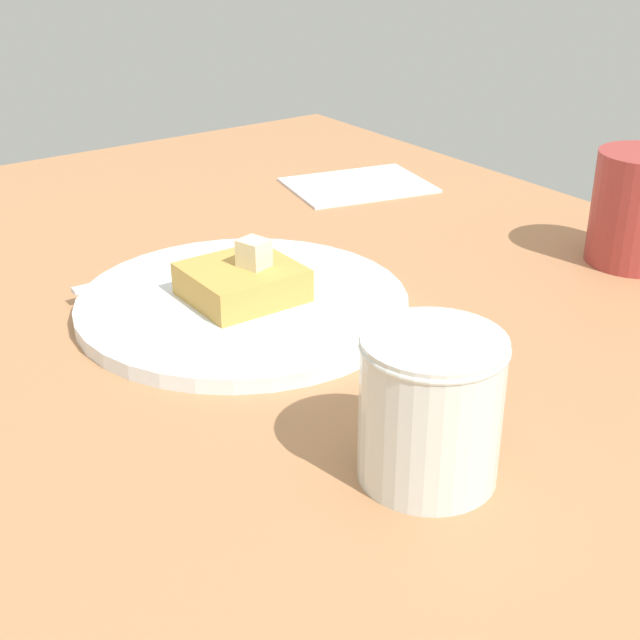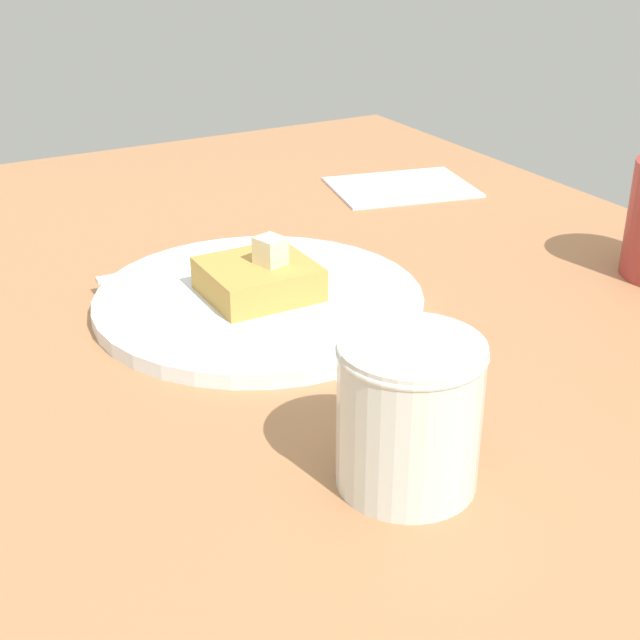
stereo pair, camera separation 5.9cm
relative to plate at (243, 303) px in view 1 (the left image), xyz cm
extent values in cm
cube|color=#AC764C|center=(0.51, -8.47, -2.06)|extent=(105.39, 105.39, 2.76)
cylinder|color=white|center=(0.00, 0.00, -0.08)|extent=(26.15, 26.15, 1.19)
torus|color=gray|center=(0.00, 0.00, 0.12)|extent=(26.15, 26.15, 0.80)
cube|color=gold|center=(0.00, 0.00, 1.82)|extent=(7.85, 8.29, 2.60)
cube|color=beige|center=(0.83, 0.87, 4.21)|extent=(2.62, 2.47, 2.17)
cube|color=silver|center=(-8.28, -5.61, 0.70)|extent=(1.23, 10.02, 0.36)
cube|color=silver|center=(-8.07, 0.78, 0.70)|extent=(2.29, 2.87, 0.36)
cube|color=silver|center=(-8.79, 3.81, 0.70)|extent=(0.42, 3.21, 0.36)
cube|color=silver|center=(-8.24, 3.79, 0.70)|extent=(0.42, 3.21, 0.36)
cube|color=silver|center=(-7.69, 3.77, 0.70)|extent=(0.42, 3.21, 0.36)
cube|color=silver|center=(-7.14, 3.75, 0.70)|extent=(0.42, 3.21, 0.36)
cylinder|color=#341508|center=(24.82, -2.73, 2.78)|extent=(7.34, 7.34, 6.91)
cylinder|color=silver|center=(24.82, -2.73, 3.69)|extent=(7.97, 7.97, 8.73)
torus|color=silver|center=(24.82, -2.73, 7.60)|extent=(8.15, 8.15, 0.50)
cube|color=white|center=(-20.49, 27.38, -0.52)|extent=(14.31, 17.28, 0.30)
cylinder|color=#A13531|center=(11.31, 33.70, 4.31)|extent=(8.18, 8.18, 9.97)
camera|label=1|loc=(55.46, -32.11, 29.61)|focal=50.00mm
camera|label=2|loc=(58.60, -27.14, 29.61)|focal=50.00mm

